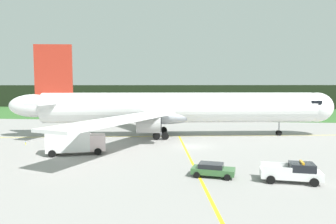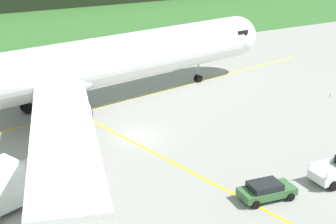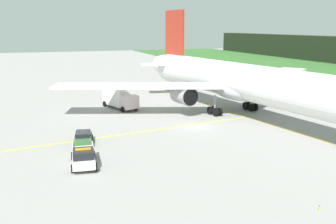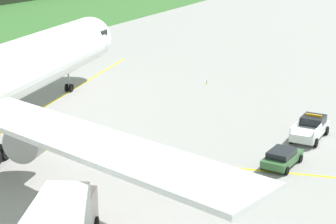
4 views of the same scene
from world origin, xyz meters
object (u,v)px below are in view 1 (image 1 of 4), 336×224
object	(u,v)px
airliner	(175,108)
ops_pickup_truck	(293,172)
catering_truck	(74,140)
staff_car	(213,169)

from	to	relation	value
airliner	ops_pickup_truck	world-z (taller)	airliner
catering_truck	ops_pickup_truck	bearing A→B (deg)	-20.11
ops_pickup_truck	staff_car	distance (m)	7.23
ops_pickup_truck	catering_truck	bearing A→B (deg)	159.89
ops_pickup_truck	staff_car	world-z (taller)	ops_pickup_truck
staff_car	ops_pickup_truck	bearing A→B (deg)	-7.45
airliner	catering_truck	xyz separation A→B (m)	(-11.56, -15.82, -3.03)
catering_truck	staff_car	world-z (taller)	catering_truck
airliner	staff_car	bearing A→B (deg)	-76.64
airliner	catering_truck	world-z (taller)	airliner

